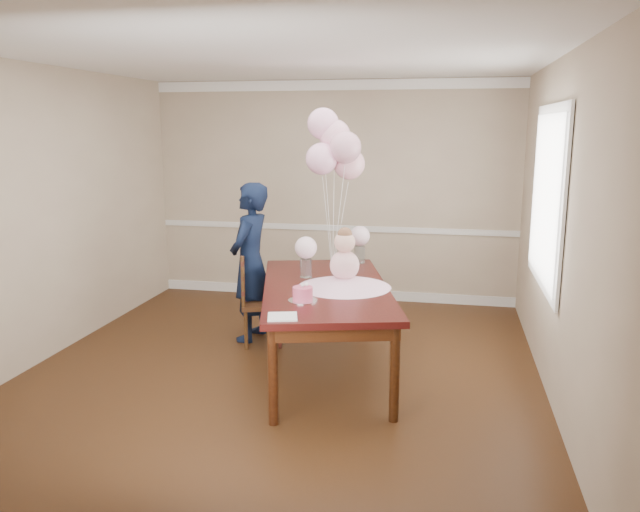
# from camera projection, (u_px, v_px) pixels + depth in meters

# --- Properties ---
(floor) EXTENTS (4.50, 5.00, 0.00)m
(floor) POSITION_uv_depth(u_px,v_px,m) (282.00, 370.00, 5.59)
(floor) COLOR black
(floor) RESTS_ON ground
(ceiling) EXTENTS (4.50, 5.00, 0.02)m
(ceiling) POSITION_uv_depth(u_px,v_px,m) (278.00, 56.00, 5.04)
(ceiling) COLOR white
(ceiling) RESTS_ON wall_back
(wall_back) EXTENTS (4.50, 0.02, 2.70)m
(wall_back) POSITION_uv_depth(u_px,v_px,m) (333.00, 192.00, 7.72)
(wall_back) COLOR tan
(wall_back) RESTS_ON floor
(wall_front) EXTENTS (4.50, 0.02, 2.70)m
(wall_front) POSITION_uv_depth(u_px,v_px,m) (141.00, 299.00, 2.92)
(wall_front) COLOR tan
(wall_front) RESTS_ON floor
(wall_left) EXTENTS (0.02, 5.00, 2.70)m
(wall_left) POSITION_uv_depth(u_px,v_px,m) (45.00, 214.00, 5.76)
(wall_left) COLOR tan
(wall_left) RESTS_ON floor
(wall_right) EXTENTS (0.02, 5.00, 2.70)m
(wall_right) POSITION_uv_depth(u_px,v_px,m) (558.00, 230.00, 4.88)
(wall_right) COLOR tan
(wall_right) RESTS_ON floor
(chair_rail_trim) EXTENTS (4.50, 0.02, 0.07)m
(chair_rail_trim) POSITION_uv_depth(u_px,v_px,m) (333.00, 228.00, 7.80)
(chair_rail_trim) COLOR silver
(chair_rail_trim) RESTS_ON wall_back
(crown_molding) EXTENTS (4.50, 0.02, 0.12)m
(crown_molding) POSITION_uv_depth(u_px,v_px,m) (333.00, 85.00, 7.45)
(crown_molding) COLOR white
(crown_molding) RESTS_ON wall_back
(baseboard_trim) EXTENTS (4.50, 0.02, 0.12)m
(baseboard_trim) POSITION_uv_depth(u_px,v_px,m) (333.00, 293.00, 7.97)
(baseboard_trim) COLOR white
(baseboard_trim) RESTS_ON floor
(window_frame) EXTENTS (0.02, 1.66, 1.56)m
(window_frame) POSITION_uv_depth(u_px,v_px,m) (547.00, 197.00, 5.32)
(window_frame) COLOR white
(window_frame) RESTS_ON wall_right
(window_blinds) EXTENTS (0.01, 1.50, 1.40)m
(window_blinds) POSITION_uv_depth(u_px,v_px,m) (545.00, 197.00, 5.32)
(window_blinds) COLOR silver
(window_blinds) RESTS_ON wall_right
(dining_table_top) EXTENTS (1.56, 2.32, 0.05)m
(dining_table_top) POSITION_uv_depth(u_px,v_px,m) (326.00, 288.00, 5.40)
(dining_table_top) COLOR black
(dining_table_top) RESTS_ON table_leg_fl
(table_apron) EXTENTS (1.43, 2.19, 0.11)m
(table_apron) POSITION_uv_depth(u_px,v_px,m) (326.00, 297.00, 5.42)
(table_apron) COLOR black
(table_apron) RESTS_ON table_leg_fl
(table_leg_fl) EXTENTS (0.09, 0.09, 0.74)m
(table_leg_fl) POSITION_uv_depth(u_px,v_px,m) (273.00, 377.00, 4.51)
(table_leg_fl) COLOR black
(table_leg_fl) RESTS_ON floor
(table_leg_fr) EXTENTS (0.09, 0.09, 0.74)m
(table_leg_fr) POSITION_uv_depth(u_px,v_px,m) (395.00, 374.00, 4.56)
(table_leg_fr) COLOR black
(table_leg_fr) RESTS_ON floor
(table_leg_bl) EXTENTS (0.09, 0.09, 0.74)m
(table_leg_bl) POSITION_uv_depth(u_px,v_px,m) (276.00, 302.00, 6.41)
(table_leg_bl) COLOR black
(table_leg_bl) RESTS_ON floor
(table_leg_br) EXTENTS (0.09, 0.09, 0.74)m
(table_leg_br) POSITION_uv_depth(u_px,v_px,m) (362.00, 301.00, 6.46)
(table_leg_br) COLOR black
(table_leg_br) RESTS_ON floor
(baby_skirt) EXTENTS (0.98, 0.98, 0.11)m
(baby_skirt) POSITION_uv_depth(u_px,v_px,m) (344.00, 281.00, 5.34)
(baby_skirt) COLOR #FFBBDE
(baby_skirt) RESTS_ON dining_table_top
(baby_torso) EXTENTS (0.25, 0.25, 0.25)m
(baby_torso) POSITION_uv_depth(u_px,v_px,m) (345.00, 265.00, 5.32)
(baby_torso) COLOR #F399C7
(baby_torso) RESTS_ON baby_skirt
(baby_head) EXTENTS (0.18, 0.18, 0.18)m
(baby_head) POSITION_uv_depth(u_px,v_px,m) (345.00, 242.00, 5.27)
(baby_head) COLOR beige
(baby_head) RESTS_ON baby_torso
(baby_hair) EXTENTS (0.13, 0.13, 0.13)m
(baby_hair) POSITION_uv_depth(u_px,v_px,m) (345.00, 235.00, 5.26)
(baby_hair) COLOR brown
(baby_hair) RESTS_ON baby_head
(cake_platter) EXTENTS (0.28, 0.28, 0.01)m
(cake_platter) POSITION_uv_depth(u_px,v_px,m) (303.00, 300.00, 4.92)
(cake_platter) COLOR white
(cake_platter) RESTS_ON dining_table_top
(birthday_cake) EXTENTS (0.19, 0.19, 0.11)m
(birthday_cake) POSITION_uv_depth(u_px,v_px,m) (303.00, 293.00, 4.91)
(birthday_cake) COLOR #D9446C
(birthday_cake) RESTS_ON cake_platter
(cake_flower_a) EXTENTS (0.03, 0.03, 0.03)m
(cake_flower_a) POSITION_uv_depth(u_px,v_px,m) (303.00, 285.00, 4.89)
(cake_flower_a) COLOR silver
(cake_flower_a) RESTS_ON birthday_cake
(cake_flower_b) EXTENTS (0.03, 0.03, 0.03)m
(cake_flower_b) POSITION_uv_depth(u_px,v_px,m) (307.00, 284.00, 4.92)
(cake_flower_b) COLOR white
(cake_flower_b) RESTS_ON birthday_cake
(rose_vase_near) EXTENTS (0.13, 0.13, 0.17)m
(rose_vase_near) POSITION_uv_depth(u_px,v_px,m) (306.00, 268.00, 5.68)
(rose_vase_near) COLOR silver
(rose_vase_near) RESTS_ON dining_table_top
(roses_near) EXTENTS (0.20, 0.20, 0.20)m
(roses_near) POSITION_uv_depth(u_px,v_px,m) (306.00, 248.00, 5.64)
(roses_near) COLOR white
(roses_near) RESTS_ON rose_vase_near
(rose_vase_far) EXTENTS (0.13, 0.13, 0.17)m
(rose_vase_far) POSITION_uv_depth(u_px,v_px,m) (360.00, 255.00, 6.28)
(rose_vase_far) COLOR silver
(rose_vase_far) RESTS_ON dining_table_top
(roses_far) EXTENTS (0.20, 0.20, 0.20)m
(roses_far) POSITION_uv_depth(u_px,v_px,m) (360.00, 236.00, 6.24)
(roses_far) COLOR #F8D0DE
(roses_far) RESTS_ON rose_vase_far
(napkin) EXTENTS (0.26, 0.26, 0.01)m
(napkin) POSITION_uv_depth(u_px,v_px,m) (282.00, 317.00, 4.50)
(napkin) COLOR white
(napkin) RESTS_ON dining_table_top
(balloon_weight) EXTENTS (0.05, 0.05, 0.02)m
(balloon_weight) POSITION_uv_depth(u_px,v_px,m) (333.00, 269.00, 5.97)
(balloon_weight) COLOR silver
(balloon_weight) RESTS_ON dining_table_top
(balloon_a) EXTENTS (0.30, 0.30, 0.30)m
(balloon_a) POSITION_uv_depth(u_px,v_px,m) (322.00, 159.00, 5.75)
(balloon_a) COLOR #FFB4D9
(balloon_a) RESTS_ON balloon_ribbon_a
(balloon_b) EXTENTS (0.30, 0.30, 0.30)m
(balloon_b) POSITION_uv_depth(u_px,v_px,m) (345.00, 147.00, 5.69)
(balloon_b) COLOR #DB9BB1
(balloon_b) RESTS_ON balloon_ribbon_b
(balloon_c) EXTENTS (0.30, 0.30, 0.30)m
(balloon_c) POSITION_uv_depth(u_px,v_px,m) (335.00, 135.00, 5.82)
(balloon_c) COLOR #F5ADC5
(balloon_c) RESTS_ON balloon_ribbon_c
(balloon_d) EXTENTS (0.30, 0.30, 0.30)m
(balloon_d) POSITION_uv_depth(u_px,v_px,m) (323.00, 124.00, 5.81)
(balloon_d) COLOR #FBB1D3
(balloon_d) RESTS_ON balloon_ribbon_d
(balloon_e) EXTENTS (0.30, 0.30, 0.30)m
(balloon_e) POSITION_uv_depth(u_px,v_px,m) (349.00, 164.00, 5.86)
(balloon_e) COLOR #FFB4C6
(balloon_e) RESTS_ON balloon_ribbon_e
(balloon_ribbon_a) EXTENTS (0.09, 0.03, 0.88)m
(balloon_ribbon_a) POSITION_uv_depth(u_px,v_px,m) (327.00, 223.00, 5.88)
(balloon_ribbon_a) COLOR silver
(balloon_ribbon_a) RESTS_ON balloon_weight
(balloon_ribbon_b) EXTENTS (0.12, 0.03, 0.99)m
(balloon_ribbon_b) POSITION_uv_depth(u_px,v_px,m) (339.00, 218.00, 5.85)
(balloon_ribbon_b) COLOR white
(balloon_ribbon_b) RESTS_ON balloon_weight
(balloon_ribbon_c) EXTENTS (0.01, 0.10, 1.10)m
(balloon_ribbon_c) POSITION_uv_depth(u_px,v_px,m) (334.00, 211.00, 5.91)
(balloon_ribbon_c) COLOR white
(balloon_ribbon_c) RESTS_ON balloon_weight
(balloon_ribbon_d) EXTENTS (0.11, 0.09, 1.20)m
(balloon_ribbon_d) POSITION_uv_depth(u_px,v_px,m) (328.00, 206.00, 5.91)
(balloon_ribbon_d) COLOR white
(balloon_ribbon_d) RESTS_ON balloon_weight
(balloon_ribbon_e) EXTENTS (0.13, 0.11, 0.82)m
(balloon_ribbon_e) POSITION_uv_depth(u_px,v_px,m) (341.00, 225.00, 5.93)
(balloon_ribbon_e) COLOR white
(balloon_ribbon_e) RESTS_ON balloon_weight
(dining_chair_seat) EXTENTS (0.51, 0.51, 0.05)m
(dining_chair_seat) POSITION_uv_depth(u_px,v_px,m) (262.00, 304.00, 6.21)
(dining_chair_seat) COLOR #381E0F
(dining_chair_seat) RESTS_ON chair_leg_fl
(chair_leg_fl) EXTENTS (0.05, 0.05, 0.39)m
(chair_leg_fl) POSITION_uv_depth(u_px,v_px,m) (246.00, 330.00, 6.07)
(chair_leg_fl) COLOR #3B2210
(chair_leg_fl) RESTS_ON floor
(chair_leg_fr) EXTENTS (0.05, 0.05, 0.39)m
(chair_leg_fr) POSITION_uv_depth(u_px,v_px,m) (280.00, 329.00, 6.11)
(chair_leg_fr) COLOR #3C1510
(chair_leg_fr) RESTS_ON floor
(chair_leg_bl) EXTENTS (0.05, 0.05, 0.39)m
(chair_leg_bl) POSITION_uv_depth(u_px,v_px,m) (246.00, 320.00, 6.39)
(chair_leg_bl) COLOR #34130E
(chair_leg_bl) RESTS_ON floor
(chair_leg_br) EXTENTS (0.05, 0.05, 0.39)m
(chair_leg_br) POSITION_uv_depth(u_px,v_px,m) (278.00, 319.00, 6.43)
(chair_leg_br) COLOR #361B0E
(chair_leg_br) RESTS_ON floor
(chair_back_post_l) EXTENTS (0.05, 0.05, 0.51)m
(chair_back_post_l) POSITION_uv_depth(u_px,v_px,m) (243.00, 282.00, 5.97)
(chair_back_post_l) COLOR #3D2310
(chair_back_post_l) RESTS_ON dining_chair_seat
(chair_back_post_r) EXTENTS (0.05, 0.05, 0.51)m
(chair_back_post_r) POSITION_uv_depth(u_px,v_px,m) (243.00, 274.00, 6.29)
(chair_back_post_r) COLOR #3D1710
(chair_back_post_r) RESTS_ON dining_chair_seat
(chair_slat_low) EXTENTS (0.15, 0.36, 0.05)m
(chair_slat_low) POSITION_uv_depth(u_px,v_px,m) (243.00, 289.00, 6.15)
(chair_slat_low) COLOR #3C1510
(chair_slat_low) RESTS_ON dining_chair_seat
(chair_slat_mid) EXTENTS (0.15, 0.36, 0.05)m
(chair_slat_mid) POSITION_uv_depth(u_px,v_px,m) (243.00, 275.00, 6.12)
(chair_slat_mid) COLOR #371C0F
(chair_slat_mid) RESTS_ON dining_chair_seat
(chair_slat_top) EXTENTS (0.15, 0.36, 0.05)m
(chair_slat_top) POSITION_uv_depth(u_px,v_px,m) (242.00, 260.00, 6.09)
(chair_slat_top) COLOR #35130E
(chair_slat_top) RESTS_ON dining_chair_seat
(woman) EXTENTS (0.46, 0.63, 1.60)m
(woman) POSITION_uv_depth(u_px,v_px,m) (250.00, 262.00, 6.29)
(woman) COLOR black
(woman) RESTS_ON floor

